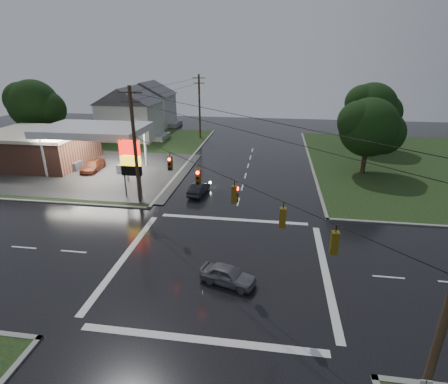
# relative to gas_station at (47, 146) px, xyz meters

# --- Properties ---
(ground) EXTENTS (120.00, 120.00, 0.00)m
(ground) POSITION_rel_gas_station_xyz_m (25.68, -19.70, -2.55)
(ground) COLOR black
(ground) RESTS_ON ground
(grass_nw) EXTENTS (36.00, 36.00, 0.08)m
(grass_nw) POSITION_rel_gas_station_xyz_m (-0.32, 6.30, -2.51)
(grass_nw) COLOR black
(grass_nw) RESTS_ON ground
(gas_station) EXTENTS (26.20, 18.00, 5.60)m
(gas_station) POSITION_rel_gas_station_xyz_m (0.00, 0.00, 0.00)
(gas_station) COLOR #2D2D2D
(gas_station) RESTS_ON ground
(pylon_sign) EXTENTS (2.00, 0.35, 6.00)m
(pylon_sign) POSITION_rel_gas_station_xyz_m (15.18, -9.20, 1.46)
(pylon_sign) COLOR #59595E
(pylon_sign) RESTS_ON ground
(utility_pole_nw) EXTENTS (2.20, 0.32, 11.00)m
(utility_pole_nw) POSITION_rel_gas_station_xyz_m (16.18, -10.20, 3.17)
(utility_pole_nw) COLOR #382619
(utility_pole_nw) RESTS_ON ground
(utility_pole_n) EXTENTS (2.20, 0.32, 10.50)m
(utility_pole_n) POSITION_rel_gas_station_xyz_m (16.18, 18.30, 2.92)
(utility_pole_n) COLOR #382619
(utility_pole_n) RESTS_ON ground
(traffic_signals) EXTENTS (26.87, 26.87, 1.47)m
(traffic_signals) POSITION_rel_gas_station_xyz_m (25.69, -19.72, 3.93)
(traffic_signals) COLOR black
(traffic_signals) RESTS_ON ground
(house_near) EXTENTS (11.05, 8.48, 8.60)m
(house_near) POSITION_rel_gas_station_xyz_m (4.73, 16.30, 1.86)
(house_near) COLOR silver
(house_near) RESTS_ON ground
(house_far) EXTENTS (11.05, 8.48, 8.60)m
(house_far) POSITION_rel_gas_station_xyz_m (3.73, 28.30, 1.86)
(house_far) COLOR silver
(house_far) RESTS_ON ground
(tree_nw_behind) EXTENTS (8.93, 7.60, 10.00)m
(tree_nw_behind) POSITION_rel_gas_station_xyz_m (-8.17, 10.29, 3.63)
(tree_nw_behind) COLOR black
(tree_nw_behind) RESTS_ON ground
(tree_ne_near) EXTENTS (7.99, 6.80, 8.98)m
(tree_ne_near) POSITION_rel_gas_station_xyz_m (39.82, 2.29, 3.01)
(tree_ne_near) COLOR black
(tree_ne_near) RESTS_ON ground
(tree_ne_far) EXTENTS (8.46, 7.20, 9.80)m
(tree_ne_far) POSITION_rel_gas_station_xyz_m (42.83, 14.29, 3.63)
(tree_ne_far) COLOR black
(tree_ne_far) RESTS_ON ground
(car_north) EXTENTS (1.76, 3.91, 1.25)m
(car_north) POSITION_rel_gas_station_xyz_m (21.41, -7.28, -1.92)
(car_north) COLOR black
(car_north) RESTS_ON ground
(car_crossing) EXTENTS (3.86, 2.44, 1.22)m
(car_crossing) POSITION_rel_gas_station_xyz_m (26.41, -21.84, -1.93)
(car_crossing) COLOR slate
(car_crossing) RESTS_ON ground
(car_pump) EXTENTS (2.09, 4.62, 1.31)m
(car_pump) POSITION_rel_gas_station_xyz_m (6.90, -1.70, -1.89)
(car_pump) COLOR #562213
(car_pump) RESTS_ON ground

